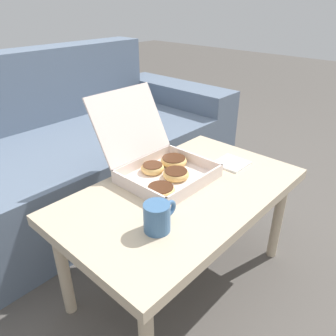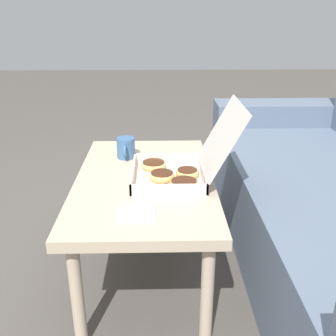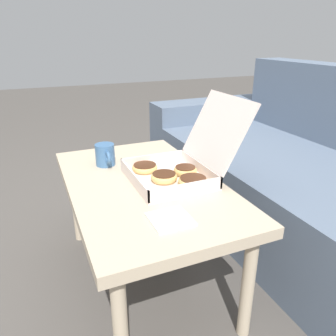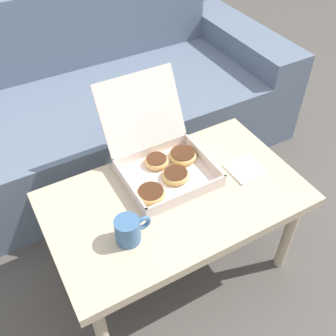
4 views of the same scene
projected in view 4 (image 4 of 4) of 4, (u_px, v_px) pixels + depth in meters
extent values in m
plane|color=#514C47|center=(166.00, 253.00, 1.79)|extent=(12.00, 12.00, 0.00)
cube|color=slate|center=(103.00, 134.00, 2.09)|extent=(1.67, 0.70, 0.41)
cube|color=slate|center=(68.00, 62.00, 2.22)|extent=(1.67, 0.20, 0.83)
cube|color=slate|center=(238.00, 70.00, 2.44)|extent=(0.24, 0.90, 0.54)
cube|color=#C6B293|center=(176.00, 199.00, 1.44)|extent=(0.94, 0.56, 0.04)
cylinder|color=#C6B293|center=(102.00, 332.00, 1.32)|extent=(0.04, 0.04, 0.42)
cylinder|color=#C6B293|center=(288.00, 235.00, 1.61)|extent=(0.04, 0.04, 0.42)
cylinder|color=#C6B293|center=(60.00, 239.00, 1.59)|extent=(0.04, 0.04, 0.42)
cylinder|color=#C6B293|center=(226.00, 170.00, 1.88)|extent=(0.04, 0.04, 0.42)
cube|color=silver|center=(168.00, 177.00, 1.49)|extent=(0.33, 0.29, 0.01)
cube|color=silver|center=(187.00, 196.00, 1.39)|extent=(0.33, 0.01, 0.04)
cube|color=silver|center=(151.00, 151.00, 1.56)|extent=(0.33, 0.01, 0.04)
cube|color=silver|center=(129.00, 187.00, 1.42)|extent=(0.01, 0.29, 0.04)
cube|color=silver|center=(204.00, 158.00, 1.53)|extent=(0.01, 0.29, 0.04)
cube|color=silver|center=(141.00, 111.00, 1.51)|extent=(0.33, 0.14, 0.26)
torus|color=#E0B266|center=(176.00, 175.00, 1.47)|extent=(0.10, 0.10, 0.03)
cylinder|color=#472614|center=(176.00, 173.00, 1.47)|extent=(0.09, 0.09, 0.01)
torus|color=#E0B266|center=(151.00, 193.00, 1.41)|extent=(0.10, 0.10, 0.03)
cylinder|color=#472614|center=(151.00, 192.00, 1.40)|extent=(0.09, 0.09, 0.01)
torus|color=#E0B266|center=(157.00, 161.00, 1.53)|extent=(0.09, 0.09, 0.03)
cylinder|color=#472614|center=(157.00, 160.00, 1.52)|extent=(0.08, 0.08, 0.01)
torus|color=#E0B266|center=(183.00, 156.00, 1.55)|extent=(0.11, 0.11, 0.03)
cylinder|color=#472614|center=(183.00, 154.00, 1.55)|extent=(0.10, 0.10, 0.01)
cylinder|color=#3D6693|center=(128.00, 231.00, 1.26)|extent=(0.08, 0.08, 0.09)
torus|color=#3D6693|center=(143.00, 223.00, 1.27)|extent=(0.06, 0.01, 0.06)
cube|color=white|center=(245.00, 170.00, 1.52)|extent=(0.12, 0.12, 0.01)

